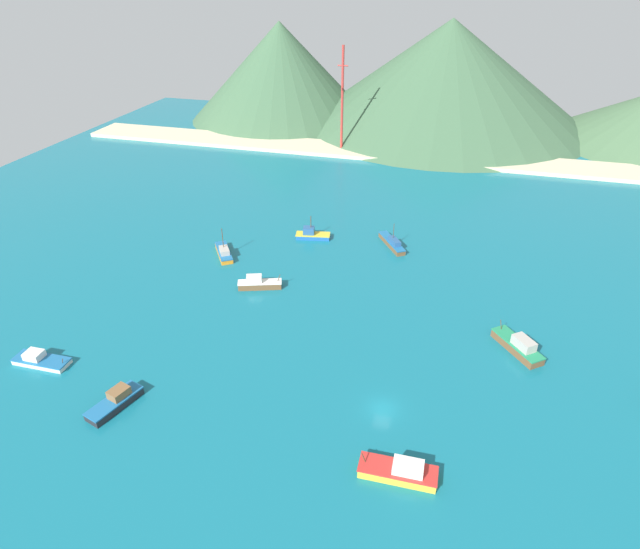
# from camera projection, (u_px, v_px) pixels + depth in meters

# --- Properties ---
(ground) EXTENTS (260.00, 280.00, 0.50)m
(ground) POSITION_uv_depth(u_px,v_px,m) (410.00, 299.00, 100.28)
(ground) COLOR #146B7F
(fishing_boat_0) EXTENTS (9.64, 3.33, 2.66)m
(fishing_boat_0) POSITION_uv_depth(u_px,v_px,m) (400.00, 471.00, 65.00)
(fishing_boat_0) COLOR gold
(fishing_boat_0) RESTS_ON ground
(fishing_boat_1) EXTENTS (8.05, 4.09, 5.45)m
(fishing_boat_1) POSITION_uv_depth(u_px,v_px,m) (312.00, 234.00, 121.10)
(fishing_boat_1) COLOR #1E5BA8
(fishing_boat_1) RESTS_ON ground
(fishing_boat_2) EXTENTS (9.00, 3.16, 2.04)m
(fishing_boat_2) POSITION_uv_depth(u_px,v_px,m) (40.00, 360.00, 83.46)
(fishing_boat_2) COLOR silver
(fishing_boat_2) RESTS_ON ground
(fishing_boat_3) EXTENTS (7.30, 9.81, 5.55)m
(fishing_boat_3) POSITION_uv_depth(u_px,v_px,m) (392.00, 243.00, 117.70)
(fishing_boat_3) COLOR brown
(fishing_boat_3) RESTS_ON ground
(fishing_boat_4) EXTENTS (8.62, 4.78, 2.82)m
(fishing_boat_4) POSITION_uv_depth(u_px,v_px,m) (259.00, 283.00, 102.64)
(fishing_boat_4) COLOR brown
(fishing_boat_4) RESTS_ON ground
(fishing_boat_6) EXTENTS (7.06, 8.91, 6.48)m
(fishing_boat_6) POSITION_uv_depth(u_px,v_px,m) (224.00, 252.00, 113.98)
(fishing_boat_6) COLOR orange
(fishing_boat_6) RESTS_ON ground
(fishing_boat_7) EXTENTS (8.24, 9.37, 3.05)m
(fishing_boat_7) POSITION_uv_depth(u_px,v_px,m) (519.00, 346.00, 85.83)
(fishing_boat_7) COLOR brown
(fishing_boat_7) RESTS_ON ground
(fishing_boat_8) EXTENTS (5.09, 8.74, 2.47)m
(fishing_boat_8) POSITION_uv_depth(u_px,v_px,m) (115.00, 401.00, 75.33)
(fishing_boat_8) COLOR #232328
(fishing_boat_8) RESTS_ON ground
(beach_strip) EXTENTS (247.00, 14.94, 1.20)m
(beach_strip) POSITION_uv_depth(u_px,v_px,m) (443.00, 158.00, 169.17)
(beach_strip) COLOR beige
(beach_strip) RESTS_ON ground
(hill_west) EXTENTS (70.69, 70.69, 35.47)m
(hill_west) POSITION_uv_depth(u_px,v_px,m) (281.00, 71.00, 205.38)
(hill_west) COLOR #3D6042
(hill_west) RESTS_ON ground
(hill_central) EXTENTS (106.67, 106.67, 37.37)m
(hill_central) POSITION_uv_depth(u_px,v_px,m) (447.00, 74.00, 195.22)
(hill_central) COLOR #3D6042
(hill_central) RESTS_ON ground
(radio_tower) EXTENTS (3.26, 2.61, 32.64)m
(radio_tower) POSITION_uv_depth(u_px,v_px,m) (342.00, 100.00, 168.35)
(radio_tower) COLOR #B7332D
(radio_tower) RESTS_ON ground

